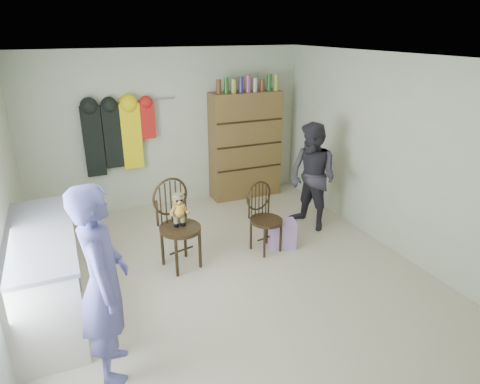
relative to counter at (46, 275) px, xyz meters
name	(u,v)px	position (x,y,z in m)	size (l,w,h in m)	color
ground_plane	(228,274)	(1.95, 0.00, -0.47)	(5.00, 5.00, 0.00)	beige
room_walls	(209,136)	(1.95, 0.53, 1.11)	(5.00, 5.00, 5.00)	beige
counter	(46,275)	(0.00, 0.00, 0.00)	(0.64, 1.86, 0.94)	silver
chair_front	(177,218)	(1.48, 0.45, 0.16)	(0.61, 0.61, 1.11)	#362613
chair_far	(264,215)	(2.62, 0.40, 0.03)	(0.50, 0.50, 0.93)	#362613
striped_bag	(282,234)	(2.88, 0.36, -0.29)	(0.35, 0.27, 0.37)	pink
person_left	(103,284)	(0.48, -1.02, 0.39)	(0.63, 0.41, 1.72)	#535194
person_right	(312,177)	(3.56, 0.74, 0.31)	(0.76, 0.59, 1.56)	#2D2B33
dresser	(245,145)	(3.20, 2.30, 0.44)	(1.20, 0.39, 2.08)	brown
coat_rack	(117,136)	(1.12, 2.38, 0.78)	(1.42, 0.12, 1.09)	#99999E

